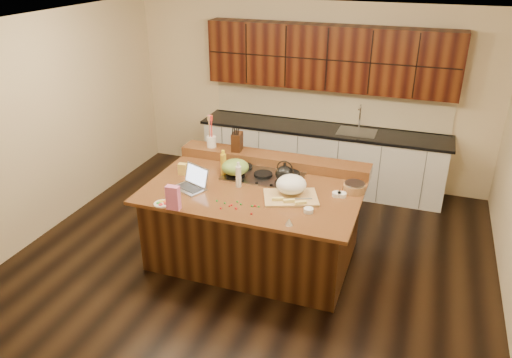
% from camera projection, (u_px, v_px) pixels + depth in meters
% --- Properties ---
extents(room, '(5.52, 5.02, 2.72)m').
position_uv_depth(room, '(254.00, 152.00, 5.45)').
color(room, black).
rests_on(room, ground).
extents(island, '(2.40, 1.60, 0.92)m').
position_uv_depth(island, '(255.00, 222.00, 5.83)').
color(island, black).
rests_on(island, ground).
extents(back_ledge, '(2.40, 0.30, 0.12)m').
position_uv_depth(back_ledge, '(273.00, 160.00, 6.20)').
color(back_ledge, black).
rests_on(back_ledge, island).
extents(cooktop, '(0.92, 0.52, 0.05)m').
position_uv_depth(cooktop, '(263.00, 175.00, 5.88)').
color(cooktop, gray).
rests_on(cooktop, island).
extents(back_counter, '(3.70, 0.66, 2.40)m').
position_uv_depth(back_counter, '(324.00, 124.00, 7.41)').
color(back_counter, silver).
rests_on(back_counter, ground).
extents(kettle, '(0.27, 0.27, 0.19)m').
position_uv_depth(kettle, '(285.00, 174.00, 5.63)').
color(kettle, black).
rests_on(kettle, cooktop).
extents(green_bowl, '(0.34, 0.34, 0.18)m').
position_uv_depth(green_bowl, '(235.00, 167.00, 5.81)').
color(green_bowl, olive).
rests_on(green_bowl, cooktop).
extents(laptop, '(0.43, 0.39, 0.24)m').
position_uv_depth(laptop, '(193.00, 182.00, 5.60)').
color(laptop, '#B7B7BC').
rests_on(laptop, island).
extents(oil_bottle, '(0.07, 0.07, 0.27)m').
position_uv_depth(oil_bottle, '(223.00, 165.00, 5.87)').
color(oil_bottle, '#BD9121').
rests_on(oil_bottle, island).
extents(vinegar_bottle, '(0.08, 0.08, 0.25)m').
position_uv_depth(vinegar_bottle, '(238.00, 177.00, 5.59)').
color(vinegar_bottle, silver).
rests_on(vinegar_bottle, island).
extents(wooden_tray, '(0.68, 0.60, 0.23)m').
position_uv_depth(wooden_tray, '(291.00, 187.00, 5.39)').
color(wooden_tray, tan).
rests_on(wooden_tray, island).
extents(ramekin_a, '(0.11, 0.11, 0.04)m').
position_uv_depth(ramekin_a, '(309.00, 210.00, 5.10)').
color(ramekin_a, white).
rests_on(ramekin_a, island).
extents(ramekin_b, '(0.11, 0.11, 0.04)m').
position_uv_depth(ramekin_b, '(337.00, 194.00, 5.42)').
color(ramekin_b, white).
rests_on(ramekin_b, island).
extents(ramekin_c, '(0.13, 0.13, 0.04)m').
position_uv_depth(ramekin_c, '(342.00, 195.00, 5.41)').
color(ramekin_c, white).
rests_on(ramekin_c, island).
extents(strainer_bowl, '(0.31, 0.31, 0.09)m').
position_uv_depth(strainer_bowl, '(354.00, 188.00, 5.51)').
color(strainer_bowl, '#996B3F').
rests_on(strainer_bowl, island).
extents(kitchen_timer, '(0.10, 0.10, 0.07)m').
position_uv_depth(kitchen_timer, '(289.00, 222.00, 4.86)').
color(kitchen_timer, silver).
rests_on(kitchen_timer, island).
extents(pink_bag, '(0.14, 0.08, 0.26)m').
position_uv_depth(pink_bag, '(173.00, 198.00, 5.12)').
color(pink_bag, pink).
rests_on(pink_bag, island).
extents(candy_plate, '(0.24, 0.24, 0.01)m').
position_uv_depth(candy_plate, '(162.00, 204.00, 5.26)').
color(candy_plate, white).
rests_on(candy_plate, island).
extents(package_box, '(0.11, 0.08, 0.14)m').
position_uv_depth(package_box, '(183.00, 169.00, 5.92)').
color(package_box, gold).
rests_on(package_box, island).
extents(utensil_crock, '(0.14, 0.14, 0.14)m').
position_uv_depth(utensil_crock, '(212.00, 142.00, 6.40)').
color(utensil_crock, white).
rests_on(utensil_crock, back_ledge).
extents(knife_block, '(0.14, 0.20, 0.23)m').
position_uv_depth(knife_block, '(237.00, 142.00, 6.28)').
color(knife_block, black).
rests_on(knife_block, back_ledge).
extents(gumdrop_0, '(0.02, 0.02, 0.02)m').
position_uv_depth(gumdrop_0, '(230.00, 206.00, 5.21)').
color(gumdrop_0, red).
rests_on(gumdrop_0, island).
extents(gumdrop_1, '(0.02, 0.02, 0.02)m').
position_uv_depth(gumdrop_1, '(217.00, 201.00, 5.31)').
color(gumdrop_1, '#198C26').
rests_on(gumdrop_1, island).
extents(gumdrop_2, '(0.02, 0.02, 0.02)m').
position_uv_depth(gumdrop_2, '(255.00, 206.00, 5.21)').
color(gumdrop_2, red).
rests_on(gumdrop_2, island).
extents(gumdrop_3, '(0.02, 0.02, 0.02)m').
position_uv_depth(gumdrop_3, '(259.00, 207.00, 5.20)').
color(gumdrop_3, '#198C26').
rests_on(gumdrop_3, island).
extents(gumdrop_4, '(0.02, 0.02, 0.02)m').
position_uv_depth(gumdrop_4, '(232.00, 205.00, 5.23)').
color(gumdrop_4, red).
rests_on(gumdrop_4, island).
extents(gumdrop_5, '(0.02, 0.02, 0.02)m').
position_uv_depth(gumdrop_5, '(252.00, 206.00, 5.21)').
color(gumdrop_5, '#198C26').
rests_on(gumdrop_5, island).
extents(gumdrop_6, '(0.02, 0.02, 0.02)m').
position_uv_depth(gumdrop_6, '(236.00, 209.00, 5.16)').
color(gumdrop_6, red).
rests_on(gumdrop_6, island).
extents(gumdrop_7, '(0.02, 0.02, 0.02)m').
position_uv_depth(gumdrop_7, '(241.00, 204.00, 5.25)').
color(gumdrop_7, '#198C26').
rests_on(gumdrop_7, island).
extents(gumdrop_8, '(0.02, 0.02, 0.02)m').
position_uv_depth(gumdrop_8, '(251.00, 214.00, 5.06)').
color(gumdrop_8, red).
rests_on(gumdrop_8, island).
extents(gumdrop_9, '(0.02, 0.02, 0.02)m').
position_uv_depth(gumdrop_9, '(237.00, 202.00, 5.30)').
color(gumdrop_9, '#198C26').
rests_on(gumdrop_9, island).
extents(gumdrop_10, '(0.02, 0.02, 0.02)m').
position_uv_depth(gumdrop_10, '(221.00, 208.00, 5.16)').
color(gumdrop_10, red).
rests_on(gumdrop_10, island).
extents(gumdrop_11, '(0.02, 0.02, 0.02)m').
position_uv_depth(gumdrop_11, '(225.00, 203.00, 5.27)').
color(gumdrop_11, '#198C26').
rests_on(gumdrop_11, island).
extents(gumdrop_12, '(0.02, 0.02, 0.02)m').
position_uv_depth(gumdrop_12, '(236.00, 208.00, 5.17)').
color(gumdrop_12, red).
rests_on(gumdrop_12, island).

